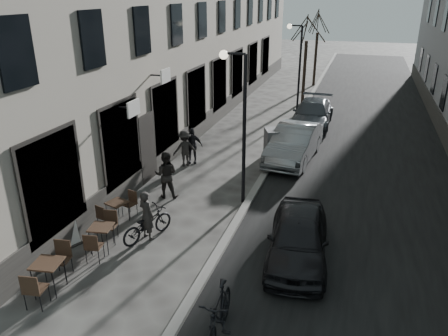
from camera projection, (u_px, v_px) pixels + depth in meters
The scene contains 21 objects.
ground at pixel (172, 317), 9.79m from camera, with size 120.00×120.00×0.00m, color #34312F.
road at pixel (364, 130), 22.83m from camera, with size 7.30×60.00×0.00m, color black.
kerb at pixel (295, 123), 23.83m from camera, with size 0.25×60.00×0.12m, color slate.
streetlamp_near at pixel (239, 113), 13.94m from camera, with size 0.90×0.28×5.09m.
streetlamp_far at pixel (297, 60), 24.53m from camera, with size 0.90×0.28×5.09m.
tree_near at pixel (307, 28), 26.59m from camera, with size 2.40×2.40×5.70m.
tree_far at pixel (318, 22), 31.88m from camera, with size 2.40×2.40×5.70m.
bistro_set_a at pixel (49, 273), 10.47m from camera, with size 0.75×1.64×0.94m.
bistro_set_b at pixel (102, 236), 12.16m from camera, with size 0.70×1.52×0.87m.
bistro_set_c at pixel (118, 210), 13.64m from camera, with size 0.76×1.44×0.82m.
sign_board at pixel (68, 233), 12.37m from camera, with size 0.55×0.66×1.02m.
utility_cabinet at pixel (271, 144), 18.70m from camera, with size 0.49×0.89×1.33m, color #5B5B5D.
bicycle at pixel (147, 224), 12.73m from camera, with size 0.61×1.76×0.92m, color black.
cyclist_rider at pixel (147, 215), 12.62m from camera, with size 0.55×0.36×1.51m, color #272421.
pedestrian_near at pixel (166, 175), 15.17m from camera, with size 0.82×0.64×1.69m, color black.
pedestrian_mid at pixel (185, 148), 17.96m from camera, with size 0.97×0.56×1.51m, color #272422.
pedestrian_far at pixel (192, 146), 18.25m from camera, with size 0.90×0.37×1.53m, color black.
car_near at pixel (298, 237), 11.66m from camera, with size 1.56×3.89×1.32m, color black.
car_mid at pixel (294, 143), 18.58m from camera, with size 1.59×4.57×1.51m, color gray.
car_far at pixel (312, 114), 23.14m from camera, with size 1.95×4.80×1.39m, color #3B4046.
moped at pixel (219, 315), 8.94m from camera, with size 0.57×2.02×1.22m, color black.
Camera 1 is at (3.46, -7.09, 6.79)m, focal length 35.00 mm.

